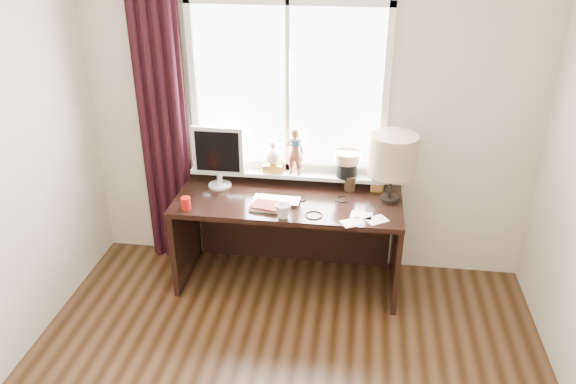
# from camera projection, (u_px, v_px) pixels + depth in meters

# --- Properties ---
(wall_back) EXTENTS (3.50, 0.00, 2.60)m
(wall_back) POSITION_uv_depth(u_px,v_px,m) (308.00, 114.00, 4.28)
(wall_back) COLOR #C2B590
(wall_back) RESTS_ON ground
(laptop) EXTENTS (0.36, 0.24, 0.03)m
(laptop) POSITION_uv_depth(u_px,v_px,m) (277.00, 201.00, 4.16)
(laptop) COLOR silver
(laptop) RESTS_ON desk
(mug) EXTENTS (0.15, 0.15, 0.11)m
(mug) POSITION_uv_depth(u_px,v_px,m) (283.00, 210.00, 3.93)
(mug) COLOR white
(mug) RESTS_ON desk
(red_cup) EXTENTS (0.07, 0.07, 0.09)m
(red_cup) POSITION_uv_depth(u_px,v_px,m) (186.00, 203.00, 4.05)
(red_cup) COLOR #9F110B
(red_cup) RESTS_ON desk
(window) EXTENTS (1.52, 0.22, 1.40)m
(window) POSITION_uv_depth(u_px,v_px,m) (287.00, 115.00, 4.25)
(window) COLOR white
(window) RESTS_ON ground
(curtain) EXTENTS (0.38, 0.09, 2.25)m
(curtain) POSITION_uv_depth(u_px,v_px,m) (164.00, 134.00, 4.42)
(curtain) COLOR black
(curtain) RESTS_ON floor
(desk) EXTENTS (1.70, 0.70, 0.75)m
(desk) POSITION_uv_depth(u_px,v_px,m) (290.00, 221.00, 4.41)
(desk) COLOR black
(desk) RESTS_ON floor
(monitor) EXTENTS (0.40, 0.18, 0.49)m
(monitor) POSITION_uv_depth(u_px,v_px,m) (218.00, 153.00, 4.29)
(monitor) COLOR beige
(monitor) RESTS_ON desk
(notebook_stack) EXTENTS (0.24, 0.19, 0.03)m
(notebook_stack) POSITION_uv_depth(u_px,v_px,m) (266.00, 206.00, 4.08)
(notebook_stack) COLOR beige
(notebook_stack) RESTS_ON desk
(brush_holder) EXTENTS (0.09, 0.09, 0.25)m
(brush_holder) POSITION_uv_depth(u_px,v_px,m) (350.00, 183.00, 4.32)
(brush_holder) COLOR black
(brush_holder) RESTS_ON desk
(icon_frame) EXTENTS (0.10, 0.03, 0.13)m
(icon_frame) POSITION_uv_depth(u_px,v_px,m) (377.00, 184.00, 4.29)
(icon_frame) COLOR gold
(icon_frame) RESTS_ON desk
(table_lamp) EXTENTS (0.35, 0.35, 0.52)m
(table_lamp) POSITION_uv_depth(u_px,v_px,m) (393.00, 156.00, 4.03)
(table_lamp) COLOR black
(table_lamp) RESTS_ON desk
(loose_papers) EXTENTS (0.35, 0.26, 0.00)m
(loose_papers) POSITION_uv_depth(u_px,v_px,m) (363.00, 219.00, 3.93)
(loose_papers) COLOR white
(loose_papers) RESTS_ON desk
(desk_cables) EXTENTS (0.46, 0.41, 0.01)m
(desk_cables) POSITION_uv_depth(u_px,v_px,m) (319.00, 206.00, 4.10)
(desk_cables) COLOR black
(desk_cables) RESTS_ON desk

